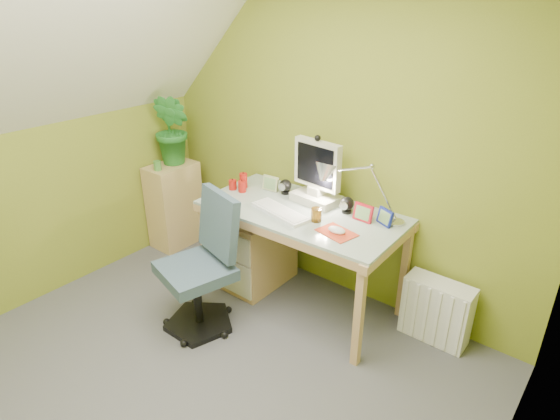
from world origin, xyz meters
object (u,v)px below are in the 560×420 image
Objects in this scene: desk at (300,257)px; desk_lamp at (374,179)px; potted_plant at (173,130)px; radiator at (436,311)px; monitor at (317,170)px; side_ledge at (175,205)px; task_chair at (195,269)px.

desk_lamp is (0.45, 0.18, 0.67)m from desk.
radiator is at bearing 3.84° from potted_plant.
monitor reaches higher than side_ledge.
task_chair is at bearing -145.44° from radiator.
desk is 2.52× the size of desk_lamp.
potted_plant is 1.41× the size of radiator.
desk_lamp is 0.61× the size of task_chair.
monitor is 0.78× the size of potted_plant.
potted_plant is (0.02, 0.05, 0.70)m from side_ledge.
monitor is 0.85× the size of desk_lamp.
monitor is at bearing -176.62° from radiator.
desk is 1.86× the size of side_ledge.
monitor is at bearing 81.26° from task_chair.
potted_plant is (-1.88, -0.11, 0.03)m from desk_lamp.
desk is 0.65m from monitor.
potted_plant is at bearing 175.98° from desk.
potted_plant is 0.67× the size of task_chair.
desk is 1.59m from potted_plant.
potted_plant is at bearing 65.13° from side_ledge.
radiator is (2.42, 0.21, -0.17)m from side_ledge.
radiator is (0.52, 0.05, -0.83)m from desk_lamp.
side_ledge is at bearing 161.71° from task_chair.
desk_lamp is at bearing 3.38° from potted_plant.
task_chair reaches higher than radiator.
desk_lamp is 0.91× the size of potted_plant.
monitor reaches higher than desk.
radiator is (0.97, 0.05, -0.79)m from monitor.
potted_plant is (-1.43, 0.07, 0.70)m from desk.
monitor is (-0.00, 0.18, 0.63)m from desk.
desk_lamp is at bearing 4.84° from side_ledge.
side_ledge is 2.43m from radiator.
desk is at bearing -166.22° from radiator.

